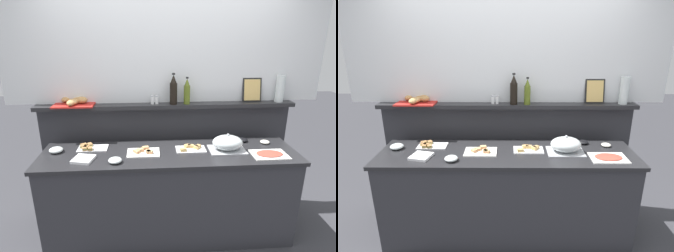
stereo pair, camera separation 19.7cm
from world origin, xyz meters
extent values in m
plane|color=#38383D|center=(0.00, 0.60, 0.00)|extent=(12.00, 12.00, 0.00)
cube|color=#2D2D33|center=(0.00, 0.00, 0.44)|extent=(2.35, 0.58, 0.88)
cube|color=#232326|center=(0.00, 0.00, 0.90)|extent=(2.39, 0.62, 0.03)
cube|color=#2D2D33|center=(0.00, 0.49, 0.62)|extent=(2.67, 0.08, 1.24)
cube|color=#232326|center=(0.00, 0.44, 1.26)|extent=(2.67, 0.22, 0.04)
cube|color=silver|center=(0.00, 0.51, 1.94)|extent=(3.27, 0.08, 1.32)
cube|color=white|center=(-0.24, 0.00, 0.92)|extent=(0.30, 0.21, 0.01)
cube|color=tan|center=(-0.22, 0.07, 0.93)|extent=(0.06, 0.05, 0.01)
cube|color=#D1664C|center=(-0.22, 0.07, 0.94)|extent=(0.06, 0.05, 0.01)
cube|color=tan|center=(-0.22, 0.07, 0.94)|extent=(0.06, 0.05, 0.01)
cube|color=tan|center=(-0.31, -0.01, 0.93)|extent=(0.07, 0.07, 0.01)
cube|color=#D1664C|center=(-0.31, -0.01, 0.94)|extent=(0.07, 0.07, 0.01)
cube|color=tan|center=(-0.31, -0.01, 0.94)|extent=(0.07, 0.07, 0.01)
cube|color=tan|center=(-0.27, 0.02, 0.93)|extent=(0.07, 0.06, 0.01)
cube|color=#D1664C|center=(-0.27, 0.02, 0.94)|extent=(0.07, 0.06, 0.01)
cube|color=tan|center=(-0.27, 0.02, 0.94)|extent=(0.07, 0.06, 0.01)
cube|color=tan|center=(-0.19, -0.03, 0.93)|extent=(0.07, 0.06, 0.01)
cube|color=#D1664C|center=(-0.19, -0.03, 0.94)|extent=(0.07, 0.06, 0.01)
cube|color=tan|center=(-0.19, -0.03, 0.94)|extent=(0.07, 0.06, 0.01)
cube|color=tan|center=(-0.20, -0.02, 0.93)|extent=(0.05, 0.06, 0.01)
cube|color=#D1664C|center=(-0.20, -0.02, 0.94)|extent=(0.05, 0.06, 0.01)
cube|color=tan|center=(-0.20, -0.02, 0.94)|extent=(0.05, 0.06, 0.01)
cube|color=white|center=(0.21, 0.05, 0.92)|extent=(0.28, 0.17, 0.01)
cube|color=tan|center=(0.13, 0.00, 0.93)|extent=(0.06, 0.05, 0.01)
cube|color=#E5C666|center=(0.13, 0.00, 0.94)|extent=(0.06, 0.05, 0.01)
cube|color=tan|center=(0.13, 0.00, 0.94)|extent=(0.06, 0.05, 0.01)
cube|color=tan|center=(0.21, 0.08, 0.93)|extent=(0.06, 0.04, 0.01)
cube|color=#E5C666|center=(0.21, 0.08, 0.94)|extent=(0.06, 0.04, 0.01)
cube|color=tan|center=(0.21, 0.08, 0.94)|extent=(0.06, 0.04, 0.01)
cube|color=tan|center=(0.26, 0.05, 0.93)|extent=(0.07, 0.07, 0.01)
cube|color=#E5C666|center=(0.26, 0.05, 0.94)|extent=(0.07, 0.07, 0.01)
cube|color=tan|center=(0.26, 0.05, 0.94)|extent=(0.07, 0.07, 0.01)
cube|color=tan|center=(0.18, 0.09, 0.93)|extent=(0.07, 0.05, 0.01)
cube|color=#E5C666|center=(0.18, 0.09, 0.94)|extent=(0.07, 0.05, 0.01)
cube|color=tan|center=(0.18, 0.09, 0.94)|extent=(0.07, 0.05, 0.01)
cube|color=tan|center=(0.28, 0.07, 0.93)|extent=(0.07, 0.07, 0.01)
cube|color=#E5C666|center=(0.28, 0.07, 0.94)|extent=(0.07, 0.07, 0.01)
cube|color=tan|center=(0.28, 0.07, 0.94)|extent=(0.07, 0.07, 0.01)
cube|color=white|center=(-0.73, 0.14, 0.92)|extent=(0.28, 0.16, 0.01)
cube|color=#AD7A47|center=(-0.82, 0.13, 0.93)|extent=(0.07, 0.06, 0.01)
cube|color=#66994C|center=(-0.82, 0.13, 0.94)|extent=(0.07, 0.06, 0.01)
cube|color=#AD7A47|center=(-0.82, 0.13, 0.94)|extent=(0.07, 0.06, 0.01)
cube|color=#AD7A47|center=(-0.80, 0.09, 0.93)|extent=(0.05, 0.06, 0.01)
cube|color=#66994C|center=(-0.80, 0.09, 0.94)|extent=(0.05, 0.06, 0.01)
cube|color=#AD7A47|center=(-0.80, 0.09, 0.94)|extent=(0.05, 0.06, 0.01)
cube|color=#AD7A47|center=(-0.83, 0.18, 0.93)|extent=(0.07, 0.06, 0.01)
cube|color=#66994C|center=(-0.83, 0.18, 0.94)|extent=(0.07, 0.06, 0.01)
cube|color=#AD7A47|center=(-0.83, 0.18, 0.94)|extent=(0.07, 0.06, 0.01)
cube|color=#AD7A47|center=(-0.77, 0.19, 0.93)|extent=(0.06, 0.07, 0.01)
cube|color=#66994C|center=(-0.77, 0.19, 0.94)|extent=(0.06, 0.07, 0.01)
cube|color=#AD7A47|center=(-0.77, 0.19, 0.94)|extent=(0.06, 0.07, 0.01)
cube|color=#AD7A47|center=(-0.75, 0.09, 0.93)|extent=(0.05, 0.06, 0.01)
cube|color=#66994C|center=(-0.75, 0.09, 0.94)|extent=(0.05, 0.06, 0.01)
cube|color=#AD7A47|center=(-0.75, 0.09, 0.94)|extent=(0.05, 0.06, 0.01)
cube|color=#AD7A47|center=(-0.79, 0.12, 0.93)|extent=(0.06, 0.05, 0.01)
cube|color=#66994C|center=(-0.79, 0.12, 0.94)|extent=(0.06, 0.05, 0.01)
cube|color=#AD7A47|center=(-0.79, 0.12, 0.94)|extent=(0.06, 0.05, 0.01)
cube|color=white|center=(0.91, -0.12, 0.92)|extent=(0.32, 0.23, 0.01)
ellipsoid|color=#B24738|center=(0.91, -0.12, 0.93)|extent=(0.24, 0.16, 0.01)
cube|color=#B7BABF|center=(0.55, 0.01, 0.92)|extent=(0.34, 0.24, 0.01)
ellipsoid|color=silver|center=(0.55, 0.01, 0.99)|extent=(0.28, 0.23, 0.14)
sphere|color=#B7BABF|center=(0.55, 0.01, 1.07)|extent=(0.02, 0.02, 0.02)
ellipsoid|color=silver|center=(-0.49, -0.18, 0.94)|extent=(0.12, 0.12, 0.05)
ellipsoid|color=white|center=(-0.49, -0.18, 0.93)|extent=(0.09, 0.09, 0.03)
ellipsoid|color=silver|center=(-1.06, 0.08, 0.94)|extent=(0.13, 0.13, 0.05)
ellipsoid|color=#599959|center=(-1.06, 0.08, 0.93)|extent=(0.10, 0.10, 0.03)
ellipsoid|color=silver|center=(0.97, 0.15, 0.93)|extent=(0.09, 0.09, 0.03)
ellipsoid|color=black|center=(0.77, 0.22, 0.93)|extent=(0.10, 0.10, 0.04)
cube|color=white|center=(-0.77, -0.11, 0.93)|extent=(0.20, 0.20, 0.02)
cylinder|color=black|center=(0.07, 0.39, 1.39)|extent=(0.08, 0.08, 0.22)
cone|color=black|center=(0.07, 0.39, 1.54)|extent=(0.06, 0.06, 0.08)
cylinder|color=black|center=(0.07, 0.39, 1.59)|extent=(0.03, 0.03, 0.02)
cylinder|color=#56661E|center=(0.20, 0.39, 1.37)|extent=(0.06, 0.06, 0.19)
cone|color=#56661E|center=(0.20, 0.39, 1.50)|extent=(0.05, 0.05, 0.07)
cylinder|color=black|center=(0.20, 0.39, 1.55)|extent=(0.03, 0.03, 0.02)
cylinder|color=white|center=(-0.15, 0.41, 1.32)|extent=(0.03, 0.03, 0.08)
cylinder|color=#B7BABF|center=(-0.15, 0.41, 1.36)|extent=(0.03, 0.03, 0.01)
cylinder|color=white|center=(-0.10, 0.41, 1.32)|extent=(0.03, 0.03, 0.08)
cylinder|color=#B7BABF|center=(-0.10, 0.41, 1.36)|extent=(0.03, 0.03, 0.01)
cube|color=#B2231E|center=(-0.93, 0.41, 1.29)|extent=(0.40, 0.26, 0.02)
ellipsoid|color=tan|center=(-0.94, 0.39, 1.32)|extent=(0.14, 0.15, 0.06)
ellipsoid|color=#B7844C|center=(-0.86, 0.43, 1.33)|extent=(0.15, 0.14, 0.07)
ellipsoid|color=#B7844C|center=(-1.03, 0.48, 1.32)|extent=(0.12, 0.14, 0.06)
ellipsoid|color=#B7844C|center=(-0.90, 0.45, 1.32)|extent=(0.15, 0.15, 0.05)
ellipsoid|color=tan|center=(-0.95, 0.35, 1.32)|extent=(0.08, 0.13, 0.06)
ellipsoid|color=#B7844C|center=(-0.91, 0.42, 1.32)|extent=(0.12, 0.13, 0.05)
cube|color=black|center=(0.90, 0.45, 1.40)|extent=(0.20, 0.06, 0.25)
cube|color=#E0B766|center=(0.90, 0.44, 1.40)|extent=(0.17, 0.05, 0.22)
cylinder|color=silver|center=(1.19, 0.41, 1.42)|extent=(0.09, 0.09, 0.28)
camera|label=1|loc=(-0.19, -2.39, 2.01)|focal=30.08mm
camera|label=2|loc=(0.01, -2.40, 2.01)|focal=30.08mm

